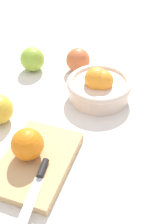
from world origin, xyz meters
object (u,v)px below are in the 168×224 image
at_px(cutting_board, 37,162).
at_px(orange_on_board, 27,144).
at_px(apple_front_left, 32,59).
at_px(apple_back_left, 78,60).
at_px(bowl, 99,86).
at_px(knife, 38,182).

distance_m(cutting_board, orange_on_board, 0.05).
bearing_deg(apple_front_left, apple_back_left, 94.41).
height_order(cutting_board, apple_back_left, apple_back_left).
relative_size(cutting_board, orange_on_board, 3.05).
bearing_deg(apple_back_left, cutting_board, -5.57).
relative_size(bowl, apple_front_left, 2.37).
relative_size(knife, apple_front_left, 1.98).
bearing_deg(apple_front_left, cutting_board, 15.62).
relative_size(cutting_board, apple_front_left, 2.76).
bearing_deg(apple_back_left, knife, -2.52).
bearing_deg(apple_front_left, knife, 15.78).
bearing_deg(knife, orange_on_board, -152.44).
bearing_deg(knife, bowl, 163.13).
distance_m(cutting_board, apple_back_left, 0.41).
bearing_deg(cutting_board, orange_on_board, -114.23).
xyz_separation_m(cutting_board, orange_on_board, (-0.01, -0.02, 0.05)).
distance_m(bowl, orange_on_board, 0.29).
bearing_deg(apple_front_left, orange_on_board, 13.42).
xyz_separation_m(bowl, cutting_board, (0.27, -0.12, -0.03)).
distance_m(cutting_board, apple_front_left, 0.41).
relative_size(bowl, cutting_board, 0.86).
height_order(bowl, cutting_board, bowl).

